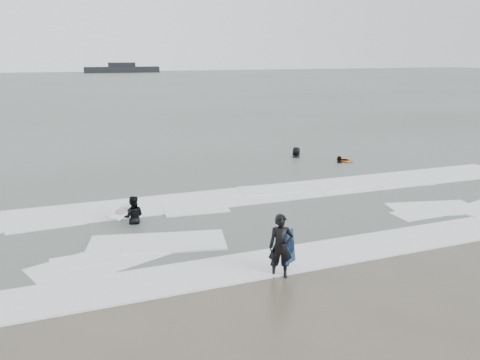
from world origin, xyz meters
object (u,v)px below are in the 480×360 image
object	(u,v)px
surfer_wading	(134,224)
surfer_right_far	(296,158)
surfer_centre	(280,276)
vessel_horizon	(122,69)
surfer_right_near	(339,164)

from	to	relation	value
surfer_wading	surfer_right_far	bearing A→B (deg)	-128.34
surfer_centre	surfer_right_far	size ratio (longest dim) A/B	1.03
surfer_centre	surfer_wading	bearing A→B (deg)	139.77
surfer_centre	vessel_horizon	size ratio (longest dim) A/B	0.08
surfer_right_far	vessel_horizon	bearing A→B (deg)	-132.05
surfer_centre	surfer_right_far	xyz separation A→B (m)	(7.43, 13.96, 0.00)
surfer_centre	surfer_wading	xyz separation A→B (m)	(-3.38, 5.74, 0.00)
surfer_centre	surfer_right_far	world-z (taller)	surfer_centre
surfer_wading	surfer_right_near	distance (m)	13.88
surfer_wading	surfer_centre	bearing A→B (deg)	134.89
surfer_wading	surfer_right_far	world-z (taller)	surfer_right_far
surfer_centre	surfer_right_near	xyz separation A→B (m)	(9.11, 11.78, 0.00)
vessel_horizon	surfer_right_far	bearing A→B (deg)	-91.67
surfer_right_near	surfer_right_far	world-z (taller)	surfer_right_far
surfer_wading	surfer_right_far	size ratio (longest dim) A/B	0.89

